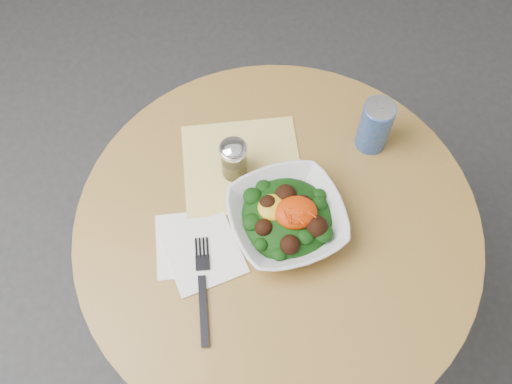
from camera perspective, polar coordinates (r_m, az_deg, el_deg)
The scene contains 8 objects.
ground at distance 1.96m, azimuth 1.43°, elevation -12.40°, with size 6.00×6.00×0.00m, color #313134.
table at distance 1.44m, azimuth 1.92°, elevation -6.47°, with size 0.90×0.90×0.75m.
cloth_napkin at distance 1.32m, azimuth -1.39°, elevation 2.68°, with size 0.27×0.25×0.00m, color #DCA80B.
paper_napkins at distance 1.24m, azimuth -5.86°, elevation -5.66°, with size 0.19×0.20×0.00m.
salad_bowl at distance 1.23m, azimuth 3.11°, elevation -2.56°, with size 0.28×0.28×0.09m.
fork at distance 1.20m, azimuth -5.34°, elevation -9.36°, with size 0.05×0.24×0.00m.
spice_shaker at distance 1.27m, azimuth -2.23°, elevation 3.30°, with size 0.06×0.06×0.11m.
beverage_can at distance 1.33m, azimuth 11.81°, elevation 6.51°, with size 0.07×0.07×0.14m.
Camera 1 is at (-0.14, -0.51, 1.89)m, focal length 40.00 mm.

